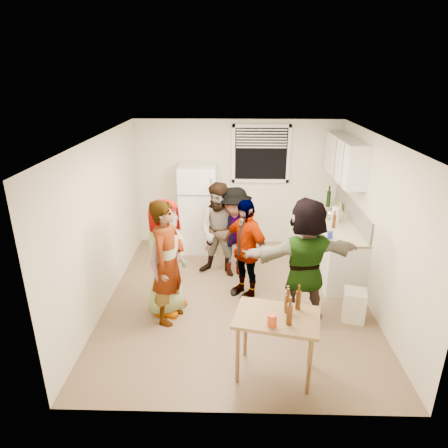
{
  "coord_description": "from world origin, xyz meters",
  "views": [
    {
      "loc": [
        -0.07,
        -5.44,
        3.37
      ],
      "look_at": [
        -0.21,
        0.27,
        1.15
      ],
      "focal_mm": 32.0,
      "sensor_mm": 36.0,
      "label": 1
    }
  ],
  "objects_px": {
    "guest_grey": "(168,309)",
    "wine_bottle": "(328,206)",
    "beer_bottle_counter": "(333,228)",
    "guest_orange": "(300,315)",
    "kettle": "(330,219)",
    "guest_black": "(244,294)",
    "trash_bin": "(354,304)",
    "guest_stripe": "(171,318)",
    "refrigerator": "(199,208)",
    "beer_bottle_table": "(289,324)",
    "blue_cup": "(330,238)",
    "guest_back_left": "(221,274)",
    "guest_back_right": "(234,273)",
    "serving_table": "(274,372)",
    "red_cup": "(272,325)"
  },
  "relations": [
    {
      "from": "wine_bottle",
      "to": "guest_grey",
      "type": "xyz_separation_m",
      "value": [
        -2.79,
        -2.24,
        -0.9
      ]
    },
    {
      "from": "kettle",
      "to": "guest_black",
      "type": "distance_m",
      "value": 2.09
    },
    {
      "from": "trash_bin",
      "to": "kettle",
      "type": "bearing_deg",
      "value": 90.45
    },
    {
      "from": "guest_grey",
      "to": "beer_bottle_table",
      "type": "bearing_deg",
      "value": -115.33
    },
    {
      "from": "kettle",
      "to": "guest_black",
      "type": "relative_size",
      "value": 0.15
    },
    {
      "from": "serving_table",
      "to": "guest_grey",
      "type": "bearing_deg",
      "value": 138.26
    },
    {
      "from": "beer_bottle_counter",
      "to": "guest_orange",
      "type": "xyz_separation_m",
      "value": [
        -0.67,
        -1.23,
        -0.9
      ]
    },
    {
      "from": "guest_back_right",
      "to": "guest_black",
      "type": "xyz_separation_m",
      "value": [
        0.16,
        -0.71,
        0.0
      ]
    },
    {
      "from": "refrigerator",
      "to": "red_cup",
      "type": "height_order",
      "value": "refrigerator"
    },
    {
      "from": "kettle",
      "to": "wine_bottle",
      "type": "relative_size",
      "value": 0.82
    },
    {
      "from": "refrigerator",
      "to": "trash_bin",
      "type": "distance_m",
      "value": 3.45
    },
    {
      "from": "beer_bottle_table",
      "to": "guest_grey",
      "type": "height_order",
      "value": "beer_bottle_table"
    },
    {
      "from": "trash_bin",
      "to": "guest_stripe",
      "type": "height_order",
      "value": "trash_bin"
    },
    {
      "from": "refrigerator",
      "to": "serving_table",
      "type": "xyz_separation_m",
      "value": [
        1.18,
        -3.52,
        -0.85
      ]
    },
    {
      "from": "blue_cup",
      "to": "guest_back_left",
      "type": "height_order",
      "value": "blue_cup"
    },
    {
      "from": "beer_bottle_table",
      "to": "guest_stripe",
      "type": "height_order",
      "value": "beer_bottle_table"
    },
    {
      "from": "serving_table",
      "to": "red_cup",
      "type": "height_order",
      "value": "red_cup"
    },
    {
      "from": "red_cup",
      "to": "guest_grey",
      "type": "bearing_deg",
      "value": 133.18
    },
    {
      "from": "guest_stripe",
      "to": "guest_back_right",
      "type": "relative_size",
      "value": 1.14
    },
    {
      "from": "beer_bottle_table",
      "to": "guest_black",
      "type": "relative_size",
      "value": 0.16
    },
    {
      "from": "beer_bottle_counter",
      "to": "guest_grey",
      "type": "xyz_separation_m",
      "value": [
        -2.64,
        -1.12,
        -0.9
      ]
    },
    {
      "from": "blue_cup",
      "to": "wine_bottle",
      "type": "bearing_deg",
      "value": 78.83
    },
    {
      "from": "guest_back_left",
      "to": "guest_orange",
      "type": "distance_m",
      "value": 1.73
    },
    {
      "from": "wine_bottle",
      "to": "beer_bottle_table",
      "type": "height_order",
      "value": "wine_bottle"
    },
    {
      "from": "refrigerator",
      "to": "beer_bottle_table",
      "type": "distance_m",
      "value": 3.89
    },
    {
      "from": "blue_cup",
      "to": "guest_stripe",
      "type": "bearing_deg",
      "value": -159.75
    },
    {
      "from": "blue_cup",
      "to": "guest_grey",
      "type": "relative_size",
      "value": 0.06
    },
    {
      "from": "guest_back_right",
      "to": "guest_orange",
      "type": "relative_size",
      "value": 0.87
    },
    {
      "from": "kettle",
      "to": "guest_orange",
      "type": "height_order",
      "value": "kettle"
    },
    {
      "from": "beer_bottle_counter",
      "to": "trash_bin",
      "type": "relative_size",
      "value": 0.49
    },
    {
      "from": "blue_cup",
      "to": "red_cup",
      "type": "relative_size",
      "value": 0.84
    },
    {
      "from": "blue_cup",
      "to": "guest_back_right",
      "type": "bearing_deg",
      "value": 161.16
    },
    {
      "from": "red_cup",
      "to": "beer_bottle_table",
      "type": "bearing_deg",
      "value": 8.96
    },
    {
      "from": "wine_bottle",
      "to": "trash_bin",
      "type": "relative_size",
      "value": 0.66
    },
    {
      "from": "kettle",
      "to": "guest_stripe",
      "type": "relative_size",
      "value": 0.14
    },
    {
      "from": "serving_table",
      "to": "guest_black",
      "type": "height_order",
      "value": "serving_table"
    },
    {
      "from": "blue_cup",
      "to": "guest_stripe",
      "type": "distance_m",
      "value": 2.71
    },
    {
      "from": "guest_grey",
      "to": "guest_black",
      "type": "distance_m",
      "value": 1.24
    },
    {
      "from": "refrigerator",
      "to": "serving_table",
      "type": "height_order",
      "value": "refrigerator"
    },
    {
      "from": "guest_back_left",
      "to": "guest_stripe",
      "type": "bearing_deg",
      "value": -101.46
    },
    {
      "from": "red_cup",
      "to": "guest_back_left",
      "type": "xyz_separation_m",
      "value": [
        -0.64,
        2.61,
        -0.79
      ]
    },
    {
      "from": "serving_table",
      "to": "guest_back_left",
      "type": "xyz_separation_m",
      "value": [
        -0.71,
        2.43,
        0.0
      ]
    },
    {
      "from": "refrigerator",
      "to": "kettle",
      "type": "height_order",
      "value": "refrigerator"
    },
    {
      "from": "guest_grey",
      "to": "wine_bottle",
      "type": "bearing_deg",
      "value": -33.88
    },
    {
      "from": "blue_cup",
      "to": "serving_table",
      "type": "distance_m",
      "value": 2.39
    },
    {
      "from": "red_cup",
      "to": "guest_grey",
      "type": "distance_m",
      "value": 2.18
    },
    {
      "from": "serving_table",
      "to": "guest_stripe",
      "type": "distance_m",
      "value": 1.77
    },
    {
      "from": "trash_bin",
      "to": "guest_grey",
      "type": "relative_size",
      "value": 0.26
    },
    {
      "from": "guest_back_left",
      "to": "kettle",
      "type": "bearing_deg",
      "value": 28.19
    },
    {
      "from": "kettle",
      "to": "blue_cup",
      "type": "xyz_separation_m",
      "value": [
        -0.21,
        -0.9,
        0.0
      ]
    }
  ]
}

